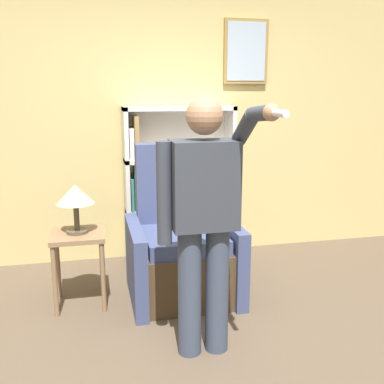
% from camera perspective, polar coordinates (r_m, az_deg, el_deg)
% --- Properties ---
extents(ground_plane, '(14.00, 14.00, 0.00)m').
position_cam_1_polar(ground_plane, '(3.02, 3.37, -20.86)').
color(ground_plane, brown).
extents(wall_back, '(8.00, 0.11, 2.80)m').
position_cam_1_polar(wall_back, '(4.51, -3.57, 9.38)').
color(wall_back, tan).
rests_on(wall_back, ground_plane).
extents(bookcase, '(1.07, 0.28, 1.52)m').
position_cam_1_polar(bookcase, '(4.45, -2.68, 0.65)').
color(bookcase, silver).
rests_on(bookcase, ground_plane).
extents(armchair, '(0.87, 0.81, 1.24)m').
position_cam_1_polar(armchair, '(3.75, -1.37, -7.26)').
color(armchair, '#4C3823').
rests_on(armchair, ground_plane).
extents(person_standing, '(0.55, 0.78, 1.64)m').
position_cam_1_polar(person_standing, '(2.75, 1.55, -2.82)').
color(person_standing, '#384256').
rests_on(person_standing, ground_plane).
extents(side_table, '(0.41, 0.41, 0.59)m').
position_cam_1_polar(side_table, '(3.64, -14.24, -6.75)').
color(side_table, '#846647').
rests_on(side_table, ground_plane).
extents(table_lamp, '(0.29, 0.29, 0.38)m').
position_cam_1_polar(table_lamp, '(3.53, -14.60, -0.59)').
color(table_lamp, '#4C4233').
rests_on(table_lamp, side_table).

